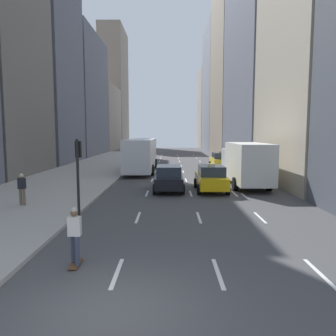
# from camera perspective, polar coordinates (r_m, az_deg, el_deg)

# --- Properties ---
(ground_plane) EXTENTS (160.00, 160.00, 0.00)m
(ground_plane) POSITION_cam_1_polar(r_m,az_deg,el_deg) (7.81, -9.86, -23.55)
(ground_plane) COLOR #474749
(sidewalk_left) EXTENTS (8.00, 66.00, 0.15)m
(sidewalk_left) POSITION_cam_1_polar(r_m,az_deg,el_deg) (34.88, -13.38, -0.30)
(sidewalk_left) COLOR #ADAAA3
(sidewalk_left) RESTS_ON ground
(lane_markings) EXTENTS (5.72, 56.00, 0.01)m
(lane_markings) POSITION_cam_1_polar(r_m,az_deg,el_deg) (29.96, 2.88, -1.30)
(lane_markings) COLOR white
(lane_markings) RESTS_ON ground
(building_row_left) EXTENTS (6.00, 91.65, 34.51)m
(building_row_left) POSITION_cam_1_polar(r_m,az_deg,el_deg) (52.97, -17.20, 16.91)
(building_row_left) COLOR slate
(building_row_left) RESTS_ON ground
(building_row_right) EXTENTS (6.00, 90.56, 35.63)m
(building_row_right) POSITION_cam_1_polar(r_m,az_deg,el_deg) (48.81, 13.80, 19.18)
(building_row_right) COLOR #4C515B
(building_row_right) RESTS_ON ground
(taxi_lead) EXTENTS (2.02, 4.40, 1.87)m
(taxi_lead) POSITION_cam_1_polar(r_m,az_deg,el_deg) (21.93, 7.49, -1.75)
(taxi_lead) COLOR yellow
(taxi_lead) RESTS_ON ground
(taxi_second) EXTENTS (2.02, 4.40, 1.87)m
(taxi_second) POSITION_cam_1_polar(r_m,az_deg,el_deg) (36.55, 9.03, 1.35)
(taxi_second) COLOR yellow
(taxi_second) RESTS_ON ground
(sedan_black_near) EXTENTS (2.02, 4.51, 1.70)m
(sedan_black_near) POSITION_cam_1_polar(r_m,az_deg,el_deg) (21.93, 0.15, -1.73)
(sedan_black_near) COLOR black
(sedan_black_near) RESTS_ON ground
(city_bus) EXTENTS (2.80, 11.61, 3.25)m
(city_bus) POSITION_cam_1_polar(r_m,az_deg,el_deg) (33.10, -4.67, 2.49)
(city_bus) COLOR silver
(city_bus) RESTS_ON ground
(box_truck) EXTENTS (2.58, 8.40, 3.15)m
(box_truck) POSITION_cam_1_polar(r_m,az_deg,el_deg) (24.66, 13.30, 0.94)
(box_truck) COLOR silver
(box_truck) RESTS_ON ground
(skateboarder) EXTENTS (0.36, 0.80, 1.75)m
(skateboarder) POSITION_cam_1_polar(r_m,az_deg,el_deg) (10.01, -15.94, -10.93)
(skateboarder) COLOR brown
(skateboarder) RESTS_ON ground
(pedestrian_mid_block) EXTENTS (0.36, 0.22, 1.65)m
(pedestrian_mid_block) POSITION_cam_1_polar(r_m,az_deg,el_deg) (18.44, -24.09, -3.13)
(pedestrian_mid_block) COLOR brown
(pedestrian_mid_block) RESTS_ON sidewalk_left
(traffic_light_pole) EXTENTS (0.24, 0.42, 3.60)m
(traffic_light_pole) POSITION_cam_1_polar(r_m,az_deg,el_deg) (14.84, -15.37, 0.29)
(traffic_light_pole) COLOR black
(traffic_light_pole) RESTS_ON ground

